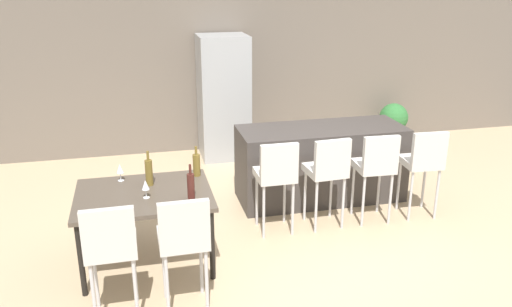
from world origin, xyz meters
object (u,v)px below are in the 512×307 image
(bar_chair_left, at_px, (276,173))
(wine_bottle_far, at_px, (149,172))
(kitchen_island, at_px, (321,163))
(wine_bottle_near, at_px, (191,186))
(dining_table, at_px, (144,199))
(wine_bottle_inner, at_px, (197,164))
(wine_glass_middle, at_px, (145,185))
(dining_chair_near, at_px, (110,244))
(wine_glass_left, at_px, (120,169))
(potted_plant, at_px, (393,120))
(dining_chair_far, at_px, (184,236))
(refrigerator, at_px, (224,97))
(bar_chair_middle, at_px, (328,168))
(bar_chair_right, at_px, (376,164))
(bar_chair_far, at_px, (423,160))

(bar_chair_left, height_order, wine_bottle_far, wine_bottle_far)
(kitchen_island, distance_m, wine_bottle_near, 2.21)
(bar_chair_left, bearing_deg, dining_table, -167.18)
(wine_bottle_inner, bearing_deg, wine_glass_middle, -139.74)
(bar_chair_left, distance_m, dining_chair_near, 2.04)
(wine_glass_left, distance_m, potted_plant, 5.04)
(kitchen_island, height_order, dining_chair_near, dining_chair_near)
(bar_chair_left, bearing_deg, wine_bottle_inner, 179.33)
(dining_chair_near, bearing_deg, dining_chair_far, 0.00)
(kitchen_island, distance_m, bar_chair_left, 1.12)
(potted_plant, bearing_deg, refrigerator, 179.80)
(dining_chair_far, xyz_separation_m, wine_glass_middle, (-0.26, 0.74, 0.17))
(dining_chair_near, bearing_deg, wine_glass_left, 86.46)
(dining_chair_far, bearing_deg, wine_bottle_inner, 77.56)
(bar_chair_middle, bearing_deg, wine_glass_left, 178.75)
(dining_table, xyz_separation_m, dining_chair_far, (0.28, -0.86, 0.02))
(dining_chair_far, relative_size, wine_glass_left, 6.03)
(wine_glass_left, bearing_deg, wine_bottle_near, -42.77)
(kitchen_island, xyz_separation_m, bar_chair_left, (-0.78, -0.76, 0.24))
(bar_chair_right, height_order, dining_chair_far, same)
(dining_chair_near, distance_m, wine_bottle_far, 1.11)
(dining_table, bearing_deg, wine_glass_middle, -79.19)
(refrigerator, bearing_deg, bar_chair_left, -87.83)
(wine_bottle_far, relative_size, refrigerator, 0.19)
(dining_table, bearing_deg, bar_chair_far, 5.79)
(bar_chair_right, distance_m, wine_bottle_inner, 1.99)
(dining_chair_near, bearing_deg, wine_glass_middle, 67.51)
(kitchen_island, bearing_deg, dining_table, -153.52)
(bar_chair_far, bearing_deg, wine_bottle_near, -168.65)
(bar_chair_left, height_order, wine_glass_middle, bar_chair_left)
(dining_table, height_order, dining_chair_near, dining_chair_near)
(bar_chair_right, bearing_deg, wine_bottle_inner, 179.72)
(bar_chair_right, distance_m, bar_chair_far, 0.58)
(wine_bottle_inner, bearing_deg, bar_chair_middle, -0.39)
(dining_chair_near, bearing_deg, bar_chair_middle, 27.61)
(kitchen_island, distance_m, dining_table, 2.43)
(wine_bottle_far, distance_m, refrigerator, 3.00)
(wine_bottle_inner, xyz_separation_m, wine_bottle_near, (-0.12, -0.55, 0.01))
(dining_chair_far, height_order, refrigerator, refrigerator)
(bar_chair_far, height_order, refrigerator, refrigerator)
(dining_chair_far, bearing_deg, wine_glass_middle, 109.52)
(bar_chair_right, xyz_separation_m, potted_plant, (1.59, 2.60, -0.30))
(bar_chair_left, relative_size, bar_chair_middle, 1.00)
(wine_bottle_near, xyz_separation_m, wine_glass_middle, (-0.40, 0.10, -0.00))
(kitchen_island, height_order, wine_bottle_near, wine_bottle_near)
(kitchen_island, relative_size, refrigerator, 1.10)
(bar_chair_middle, height_order, dining_table, bar_chair_middle)
(kitchen_island, relative_size, wine_bottle_near, 6.13)
(bar_chair_right, height_order, wine_glass_middle, bar_chair_right)
(bar_chair_right, distance_m, dining_chair_far, 2.53)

